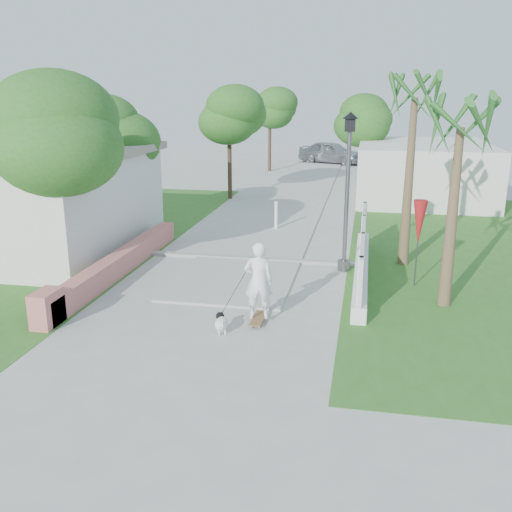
% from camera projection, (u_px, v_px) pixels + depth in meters
% --- Properties ---
extents(ground, '(90.00, 90.00, 0.00)m').
position_uv_depth(ground, '(189.00, 341.00, 11.76)').
color(ground, '#B7B7B2').
rests_on(ground, ground).
extents(path_strip, '(3.20, 36.00, 0.06)m').
position_uv_depth(path_strip, '(302.00, 186.00, 30.60)').
color(path_strip, '#B7B7B2').
rests_on(path_strip, ground).
extents(curb, '(6.50, 0.25, 0.10)m').
position_uv_depth(curb, '(249.00, 258.00, 17.40)').
color(curb, '#999993').
rests_on(curb, ground).
extents(grass_left, '(8.00, 20.00, 0.01)m').
position_uv_depth(grass_left, '(71.00, 234.00, 20.59)').
color(grass_left, '#346520').
rests_on(grass_left, ground).
extents(grass_right, '(8.00, 20.00, 0.01)m').
position_uv_depth(grass_right, '(478.00, 254.00, 18.01)').
color(grass_right, '#346520').
rests_on(grass_right, ground).
extents(pink_wall, '(0.45, 8.20, 0.80)m').
position_uv_depth(pink_wall, '(113.00, 268.00, 15.63)').
color(pink_wall, '#C77565').
rests_on(pink_wall, ground).
extents(house_left, '(8.40, 7.40, 3.23)m').
position_uv_depth(house_left, '(7.00, 198.00, 18.44)').
color(house_left, silver).
rests_on(house_left, ground).
extents(lattice_fence, '(0.35, 7.00, 1.50)m').
position_uv_depth(lattice_fence, '(362.00, 258.00, 15.70)').
color(lattice_fence, white).
rests_on(lattice_fence, ground).
extents(building_right, '(6.00, 8.00, 2.60)m').
position_uv_depth(building_right, '(422.00, 171.00, 27.26)').
color(building_right, silver).
rests_on(building_right, ground).
extents(street_lamp, '(0.44, 0.44, 4.44)m').
position_uv_depth(street_lamp, '(347.00, 187.00, 15.73)').
color(street_lamp, '#59595E').
rests_on(street_lamp, ground).
extents(bollard, '(0.14, 0.14, 1.09)m').
position_uv_depth(bollard, '(276.00, 215.00, 20.99)').
color(bollard, white).
rests_on(bollard, ground).
extents(patio_umbrella, '(0.36, 0.36, 2.30)m').
position_uv_depth(patio_umbrella, '(419.00, 224.00, 14.65)').
color(patio_umbrella, '#59595E').
rests_on(patio_umbrella, ground).
extents(tree_left_near, '(3.60, 3.60, 5.28)m').
position_uv_depth(tree_left_near, '(50.00, 139.00, 14.33)').
color(tree_left_near, '#4C3826').
rests_on(tree_left_near, ground).
extents(tree_left_mid, '(3.20, 3.20, 4.85)m').
position_uv_depth(tree_left_mid, '(109.00, 135.00, 19.79)').
color(tree_left_mid, '#4C3826').
rests_on(tree_left_mid, ground).
extents(tree_path_left, '(3.40, 3.40, 5.23)m').
position_uv_depth(tree_path_left, '(229.00, 117.00, 26.31)').
color(tree_path_left, '#4C3826').
rests_on(tree_path_left, ground).
extents(tree_path_right, '(3.00, 3.00, 4.79)m').
position_uv_depth(tree_path_right, '(366.00, 121.00, 29.02)').
color(tree_path_right, '#4C3826').
rests_on(tree_path_right, ground).
extents(tree_path_far, '(3.20, 3.20, 5.17)m').
position_uv_depth(tree_path_far, '(270.00, 110.00, 35.69)').
color(tree_path_far, '#4C3826').
rests_on(tree_path_far, ground).
extents(palm_far, '(1.80, 1.80, 5.30)m').
position_uv_depth(palm_far, '(414.00, 109.00, 15.79)').
color(palm_far, brown).
rests_on(palm_far, ground).
extents(palm_near, '(1.80, 1.80, 4.70)m').
position_uv_depth(palm_near, '(460.00, 139.00, 12.68)').
color(palm_near, brown).
rests_on(palm_near, ground).
extents(skateboarder, '(1.01, 0.99, 1.85)m').
position_uv_depth(skateboarder, '(251.00, 285.00, 12.45)').
color(skateboarder, olive).
rests_on(skateboarder, ground).
extents(dog, '(0.42, 0.58, 0.42)m').
position_uv_depth(dog, '(221.00, 323.00, 12.14)').
color(dog, white).
rests_on(dog, ground).
extents(parked_car, '(4.95, 3.35, 1.56)m').
position_uv_depth(parked_car, '(331.00, 152.00, 40.27)').
color(parked_car, '#AEB0B6').
rests_on(parked_car, ground).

